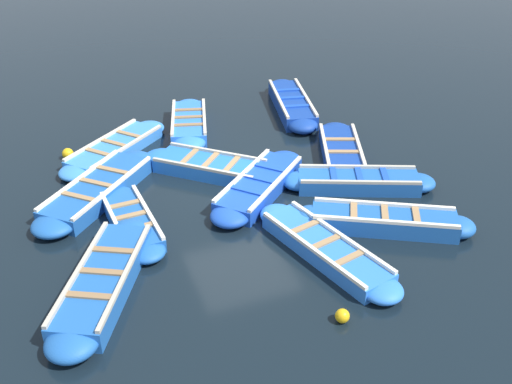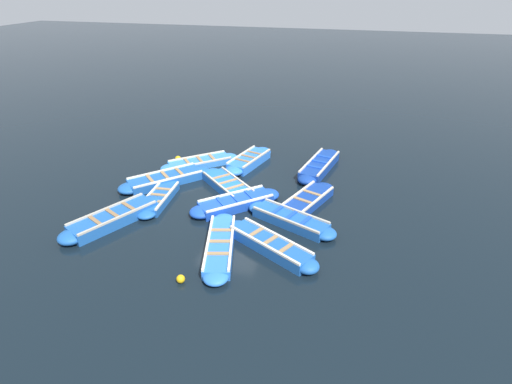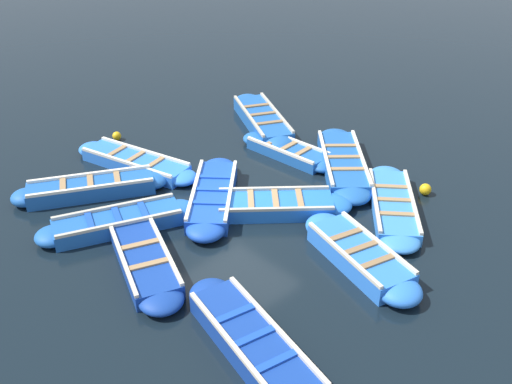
% 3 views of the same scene
% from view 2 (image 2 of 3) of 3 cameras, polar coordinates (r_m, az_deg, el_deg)
% --- Properties ---
extents(ground_plane, '(120.00, 120.00, 0.00)m').
position_cam_2_polar(ground_plane, '(15.88, -3.69, -1.32)').
color(ground_plane, black).
extents(boat_stern_in, '(3.11, 3.42, 0.35)m').
position_cam_2_polar(boat_stern_in, '(19.00, -8.00, 4.19)').
color(boat_stern_in, '#3884E0').
rests_on(boat_stern_in, ground).
extents(boat_inner_gap, '(3.17, 3.33, 0.42)m').
position_cam_2_polar(boat_inner_gap, '(15.38, -2.88, -1.56)').
color(boat_inner_gap, '#1947B7').
rests_on(boat_inner_gap, ground).
extents(boat_far_corner, '(3.59, 3.47, 0.43)m').
position_cam_2_polar(boat_far_corner, '(17.59, -12.80, 1.79)').
color(boat_far_corner, '#1E59AD').
rests_on(boat_far_corner, ground).
extents(boat_bow_out, '(3.53, 2.08, 0.39)m').
position_cam_2_polar(boat_bow_out, '(15.69, 7.38, -1.21)').
color(boat_bow_out, navy).
rests_on(boat_bow_out, ground).
extents(boat_outer_left, '(3.15, 0.96, 0.36)m').
position_cam_2_polar(boat_outer_left, '(16.20, -13.66, -0.87)').
color(boat_outer_left, '#1E59AD').
rests_on(boat_outer_left, ground).
extents(boat_end_of_row, '(2.09, 3.62, 0.41)m').
position_cam_2_polar(boat_end_of_row, '(14.39, 4.95, -3.97)').
color(boat_end_of_row, '#1E59AD').
rests_on(boat_end_of_row, ground).
extents(boat_alongside, '(3.49, 1.75, 0.47)m').
position_cam_2_polar(boat_alongside, '(18.88, -1.01, 4.50)').
color(boat_alongside, blue).
rests_on(boat_alongside, ground).
extents(boat_broadside, '(3.11, 3.31, 0.40)m').
position_cam_2_polar(boat_broadside, '(16.72, -4.07, 0.96)').
color(boat_broadside, blue).
rests_on(boat_broadside, ground).
extents(boat_mid_row, '(2.43, 3.64, 0.44)m').
position_cam_2_polar(boat_mid_row, '(13.05, 2.03, -7.58)').
color(boat_mid_row, '#1E59AD').
rests_on(boat_mid_row, ground).
extents(boat_tucked, '(3.97, 2.63, 0.47)m').
position_cam_2_polar(boat_tucked, '(15.26, -19.70, -3.55)').
color(boat_tucked, '#1E59AD').
rests_on(boat_tucked, ground).
extents(boat_near_quay, '(3.93, 1.73, 0.38)m').
position_cam_2_polar(boat_near_quay, '(13.13, -5.15, -7.62)').
color(boat_near_quay, blue).
rests_on(boat_near_quay, ground).
extents(boat_drifting, '(4.04, 1.68, 0.47)m').
position_cam_2_polar(boat_drifting, '(18.57, 9.06, 3.71)').
color(boat_drifting, navy).
rests_on(boat_drifting, ground).
extents(buoy_orange_near, '(0.29, 0.29, 0.29)m').
position_cam_2_polar(buoy_orange_near, '(19.58, -11.07, 4.67)').
color(buoy_orange_near, '#EAB214').
rests_on(buoy_orange_near, ground).
extents(buoy_yellow_far, '(0.26, 0.26, 0.26)m').
position_cam_2_polar(buoy_yellow_far, '(17.99, -4.04, 2.91)').
color(buoy_yellow_far, '#EAB214').
rests_on(buoy_yellow_far, ground).
extents(buoy_white_drifting, '(0.25, 0.25, 0.25)m').
position_cam_2_polar(buoy_white_drifting, '(12.06, -10.71, -12.10)').
color(buoy_white_drifting, '#EAB214').
rests_on(buoy_white_drifting, ground).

